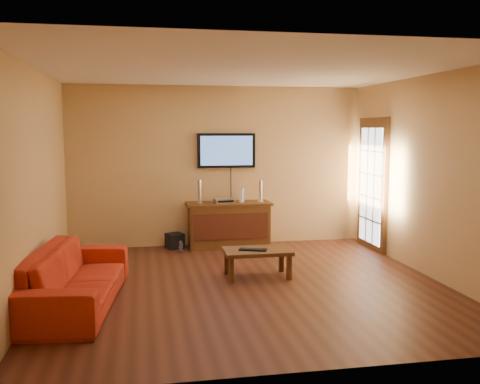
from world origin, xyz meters
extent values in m
plane|color=#3C1B10|center=(0.00, 0.00, 0.00)|extent=(5.00, 5.00, 0.00)
plane|color=tan|center=(0.00, 2.50, 1.35)|extent=(5.00, 0.00, 5.00)
plane|color=tan|center=(-2.50, 0.00, 1.35)|extent=(0.00, 5.00, 5.00)
plane|color=tan|center=(2.50, 0.00, 1.35)|extent=(0.00, 5.00, 5.00)
plane|color=white|center=(0.00, 0.00, 2.70)|extent=(5.00, 5.00, 0.00)
cube|color=#462710|center=(2.46, 1.70, 1.05)|extent=(0.06, 1.02, 2.22)
cube|color=white|center=(2.42, 1.70, 1.05)|extent=(0.01, 0.79, 1.89)
cube|color=#462710|center=(0.14, 2.23, 0.36)|extent=(1.33, 0.50, 0.72)
cube|color=black|center=(0.14, 1.98, 0.39)|extent=(1.23, 0.02, 0.43)
cube|color=#462710|center=(0.14, 2.23, 0.74)|extent=(1.41, 0.54, 0.04)
cube|color=black|center=(0.14, 2.46, 1.61)|extent=(0.99, 0.07, 0.58)
cube|color=#436BB0|center=(0.14, 2.42, 1.61)|extent=(0.89, 0.01, 0.50)
cube|color=#462710|center=(0.22, 0.34, 0.35)|extent=(0.90, 0.54, 0.05)
cube|color=#462710|center=(-0.17, 0.13, 0.16)|extent=(0.06, 0.06, 0.33)
cube|color=#462710|center=(0.60, 0.12, 0.16)|extent=(0.06, 0.06, 0.33)
cube|color=#462710|center=(-0.16, 0.55, 0.16)|extent=(0.06, 0.06, 0.33)
cube|color=#462710|center=(0.61, 0.54, 0.16)|extent=(0.06, 0.06, 0.33)
imported|color=#B12813|center=(-2.04, -0.42, 0.43)|extent=(0.90, 2.28, 0.87)
cylinder|color=silver|center=(-0.35, 2.22, 0.77)|extent=(0.11, 0.11, 0.02)
cylinder|color=silver|center=(-0.35, 2.22, 0.96)|extent=(0.06, 0.06, 0.37)
cylinder|color=silver|center=(0.68, 2.19, 0.77)|extent=(0.10, 0.10, 0.01)
cylinder|color=silver|center=(0.68, 2.19, 0.95)|extent=(0.06, 0.06, 0.35)
cube|color=silver|center=(0.06, 2.20, 0.79)|extent=(0.34, 0.26, 0.07)
cube|color=white|center=(0.37, 2.24, 0.87)|extent=(0.11, 0.17, 0.23)
cube|color=black|center=(-0.76, 2.29, 0.13)|extent=(0.33, 0.33, 0.25)
cylinder|color=white|center=(-0.68, 1.94, 0.09)|extent=(0.07, 0.07, 0.17)
sphere|color=white|center=(-0.68, 1.94, 0.18)|extent=(0.03, 0.03, 0.03)
cube|color=black|center=(0.15, 0.30, 0.39)|extent=(0.39, 0.26, 0.02)
cube|color=black|center=(0.15, 0.30, 0.40)|extent=(0.26, 0.18, 0.01)
camera|label=1|loc=(-1.28, -6.50, 1.97)|focal=40.00mm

